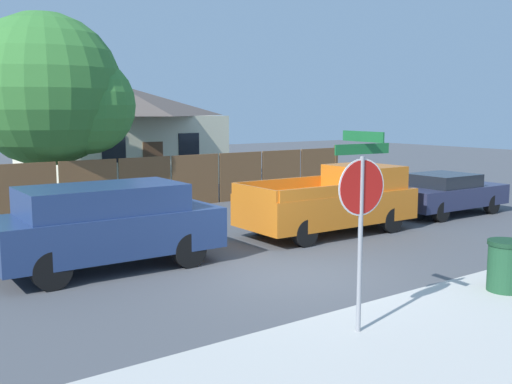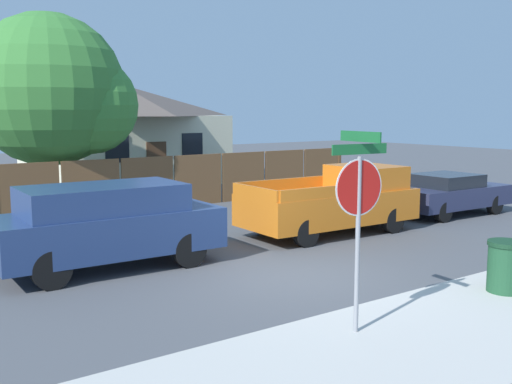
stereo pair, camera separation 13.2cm
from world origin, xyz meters
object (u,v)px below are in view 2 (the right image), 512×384
(red_suv, at_px, (108,223))
(orange_pickup, at_px, (335,201))
(oak_tree, at_px, (57,93))
(trash_bin, at_px, (506,266))
(house, at_px, (122,132))
(parked_sedan, at_px, (448,193))
(stop_sign, at_px, (359,198))

(red_suv, bearing_deg, orange_pickup, 1.69)
(oak_tree, bearing_deg, trash_bin, -74.58)
(house, distance_m, parked_sedan, 15.29)
(red_suv, height_order, trash_bin, red_suv)
(trash_bin, bearing_deg, orange_pickup, 78.67)
(house, height_order, trash_bin, house)
(red_suv, xyz_separation_m, parked_sedan, (11.30, 0.00, -0.28))
(oak_tree, xyz_separation_m, orange_pickup, (4.88, -7.76, -2.97))
(house, height_order, stop_sign, house)
(oak_tree, relative_size, trash_bin, 6.76)
(orange_pickup, relative_size, stop_sign, 1.64)
(oak_tree, relative_size, parked_sedan, 1.55)
(oak_tree, distance_m, parked_sedan, 12.87)
(red_suv, relative_size, parked_sedan, 1.13)
(oak_tree, distance_m, orange_pickup, 9.63)
(stop_sign, distance_m, trash_bin, 3.96)
(oak_tree, xyz_separation_m, red_suv, (-1.51, -7.75, -2.86))
(parked_sedan, bearing_deg, house, 110.05)
(oak_tree, relative_size, red_suv, 1.37)
(red_suv, height_order, stop_sign, stop_sign)
(house, relative_size, red_suv, 1.77)
(red_suv, xyz_separation_m, stop_sign, (1.60, -5.59, 1.06))
(house, distance_m, red_suv, 15.90)
(house, xyz_separation_m, red_suv, (-6.52, -14.44, -1.35))
(house, height_order, red_suv, house)
(house, relative_size, parked_sedan, 2.00)
(house, height_order, parked_sedan, house)
(parked_sedan, relative_size, trash_bin, 4.36)
(house, bearing_deg, oak_tree, -126.84)
(red_suv, height_order, parked_sedan, red_suv)
(oak_tree, height_order, trash_bin, oak_tree)
(trash_bin, bearing_deg, house, 86.36)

